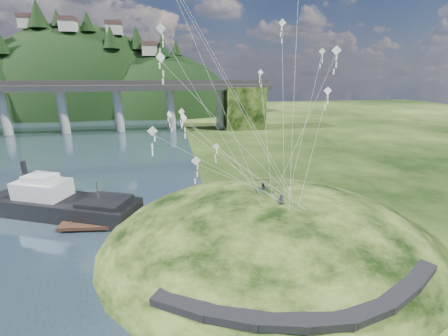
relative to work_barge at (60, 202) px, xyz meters
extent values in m
plane|color=black|center=(15.53, -12.28, -1.68)|extent=(320.00, 320.00, 0.00)
ellipsoid|color=black|center=(23.53, -10.28, -3.18)|extent=(36.00, 32.00, 13.00)
cube|color=black|center=(14.03, -20.28, 0.35)|extent=(4.32, 3.62, 0.71)
cube|color=black|center=(17.03, -21.93, 0.41)|extent=(4.10, 2.97, 0.61)
cube|color=black|center=(20.03, -22.93, 0.41)|extent=(3.85, 2.37, 0.62)
cube|color=black|center=(23.03, -23.38, 0.36)|extent=(3.62, 1.83, 0.66)
cube|color=black|center=(26.03, -23.18, 0.37)|extent=(3.82, 2.27, 0.68)
cube|color=black|center=(29.03, -22.23, 0.47)|extent=(4.11, 2.97, 0.71)
cube|color=black|center=(32.03, -20.68, 0.49)|extent=(4.26, 3.43, 0.66)
cylinder|color=gray|center=(-31.97, 57.72, 4.82)|extent=(2.60, 2.60, 13.00)
cylinder|color=gray|center=(-16.47, 57.72, 4.82)|extent=(2.60, 2.60, 13.00)
cylinder|color=gray|center=(-0.97, 57.72, 4.82)|extent=(2.60, 2.60, 13.00)
cylinder|color=gray|center=(14.53, 57.72, 4.82)|extent=(2.60, 2.60, 13.00)
cylinder|color=gray|center=(30.03, 57.72, 4.82)|extent=(2.60, 2.60, 13.00)
cube|color=black|center=(37.53, 57.72, 4.82)|extent=(12.00, 11.00, 13.00)
ellipsoid|color=black|center=(-24.47, 113.72, -7.68)|extent=(96.00, 68.00, 88.00)
ellipsoid|color=black|center=(10.53, 105.72, -11.68)|extent=(76.00, 56.00, 72.00)
cone|color=black|center=(-45.05, 93.88, 25.66)|extent=(5.29, 5.29, 6.96)
cone|color=black|center=(-34.35, 102.34, 37.56)|extent=(8.01, 8.01, 10.54)
cone|color=black|center=(-27.34, 101.78, 36.21)|extent=(4.97, 4.97, 6.54)
cone|color=black|center=(-15.88, 99.76, 35.00)|extent=(5.83, 5.83, 7.67)
cone|color=black|center=(-6.92, 94.80, 28.91)|extent=(6.47, 6.47, 8.51)
cone|color=black|center=(2.31, 101.70, 29.56)|extent=(7.13, 7.13, 9.38)
cone|color=black|center=(12.41, 96.75, 26.19)|extent=(6.56, 6.56, 8.63)
cone|color=black|center=(18.30, 102.34, 26.01)|extent=(4.88, 4.88, 6.42)
cube|color=beige|center=(-39.47, 105.72, 34.32)|extent=(6.00, 5.00, 4.00)
cube|color=brown|center=(-39.47, 105.72, 37.02)|extent=(6.40, 5.40, 1.60)
cube|color=beige|center=(-22.47, 97.72, 32.61)|extent=(6.00, 5.00, 4.00)
cube|color=brown|center=(-22.47, 97.72, 35.31)|extent=(6.40, 5.40, 1.60)
cube|color=beige|center=(-6.47, 103.72, 32.51)|extent=(6.00, 5.00, 4.00)
cube|color=brown|center=(-6.47, 103.72, 35.21)|extent=(6.40, 5.40, 1.60)
cube|color=beige|center=(7.53, 97.72, 24.21)|extent=(6.00, 5.00, 4.00)
cube|color=brown|center=(7.53, 97.72, 26.91)|extent=(6.40, 5.40, 1.60)
cube|color=black|center=(0.31, -0.14, -0.55)|extent=(19.59, 12.42, 2.26)
cube|color=silver|center=(-2.08, 0.91, 1.45)|extent=(7.10, 5.93, 2.43)
cube|color=silver|center=(-2.08, 0.91, 2.93)|extent=(4.23, 3.78, 1.04)
cube|color=black|center=(5.88, -2.57, 0.84)|extent=(6.51, 6.06, 0.52)
cylinder|color=black|center=(-4.07, 1.77, 3.97)|extent=(0.61, 0.61, 2.08)
cylinder|color=#2D2B2B|center=(5.09, -2.22, 1.97)|extent=(0.21, 0.21, 2.60)
cube|color=#341E15|center=(9.03, -4.72, -1.16)|extent=(16.20, 4.28, 0.40)
cylinder|color=#341E15|center=(2.20, -3.95, -1.45)|extent=(0.34, 0.34, 1.14)
cylinder|color=#341E15|center=(5.62, -4.34, -1.45)|extent=(0.34, 0.34, 1.14)
cylinder|color=#341E15|center=(9.03, -4.72, -1.45)|extent=(0.34, 0.34, 1.14)
cylinder|color=#341E15|center=(12.44, -5.10, -1.45)|extent=(0.34, 0.34, 1.14)
cylinder|color=#341E15|center=(15.85, -5.48, -1.45)|extent=(0.34, 0.34, 1.14)
imported|color=#252631|center=(23.97, -12.21, 4.26)|extent=(0.77, 0.56, 1.97)
imported|color=#252631|center=(23.44, -8.13, 4.06)|extent=(0.89, 0.76, 1.60)
cube|color=white|center=(28.87, -10.93, 17.22)|extent=(0.75, 0.49, 0.84)
cube|color=white|center=(28.87, -10.93, 16.62)|extent=(0.11, 0.05, 0.49)
cube|color=white|center=(28.87, -10.93, 16.01)|extent=(0.11, 0.05, 0.49)
cube|color=white|center=(28.87, -10.93, 15.41)|extent=(0.11, 0.05, 0.49)
cube|color=white|center=(27.24, -1.29, 20.83)|extent=(0.83, 0.40, 0.88)
cube|color=white|center=(27.24, -1.29, 20.20)|extent=(0.12, 0.05, 0.51)
cube|color=white|center=(27.24, -1.29, 19.57)|extent=(0.12, 0.05, 0.51)
cube|color=white|center=(27.24, -1.29, 18.95)|extent=(0.12, 0.05, 0.51)
cube|color=white|center=(15.24, -7.85, 11.20)|extent=(0.61, 0.68, 0.86)
cube|color=white|center=(15.24, -7.85, 10.59)|extent=(0.10, 0.09, 0.50)
cube|color=white|center=(15.24, -7.85, 9.97)|extent=(0.10, 0.09, 0.50)
cube|color=white|center=(15.24, -7.85, 9.36)|extent=(0.10, 0.09, 0.50)
cube|color=white|center=(13.92, -3.49, 10.94)|extent=(0.57, 0.66, 0.82)
cube|color=white|center=(13.92, -3.49, 10.36)|extent=(0.10, 0.08, 0.48)
cube|color=white|center=(13.92, -3.49, 9.77)|extent=(0.10, 0.08, 0.48)
cube|color=white|center=(13.92, -3.49, 9.19)|extent=(0.10, 0.08, 0.48)
cube|color=white|center=(13.64, -15.15, 18.12)|extent=(0.68, 0.23, 0.67)
cube|color=white|center=(13.64, -15.15, 17.63)|extent=(0.09, 0.02, 0.40)
cube|color=white|center=(13.64, -15.15, 17.14)|extent=(0.09, 0.02, 0.40)
cube|color=white|center=(13.64, -15.15, 16.65)|extent=(0.09, 0.02, 0.40)
cube|color=white|center=(12.61, -14.60, 11.17)|extent=(0.77, 0.27, 0.76)
cube|color=white|center=(12.61, -14.60, 10.61)|extent=(0.10, 0.07, 0.46)
cube|color=white|center=(12.61, -14.60, 10.05)|extent=(0.10, 0.07, 0.46)
cube|color=white|center=(12.61, -14.60, 9.49)|extent=(0.10, 0.07, 0.46)
cube|color=white|center=(19.17, -3.09, 7.02)|extent=(0.87, 0.20, 0.86)
cube|color=white|center=(19.17, -3.09, 6.41)|extent=(0.11, 0.04, 0.50)
cube|color=white|center=(19.17, -3.09, 5.80)|extent=(0.11, 0.04, 0.50)
cube|color=white|center=(19.17, -3.09, 5.18)|extent=(0.11, 0.04, 0.50)
cube|color=white|center=(15.96, -12.33, 8.07)|extent=(0.85, 0.19, 0.85)
cube|color=white|center=(15.96, -12.33, 7.46)|extent=(0.11, 0.06, 0.50)
cube|color=white|center=(15.96, -12.33, 6.85)|extent=(0.11, 0.06, 0.50)
cube|color=white|center=(15.96, -12.33, 6.25)|extent=(0.11, 0.06, 0.50)
cube|color=white|center=(29.10, -9.69, 13.67)|extent=(0.56, 0.57, 0.76)
cube|color=white|center=(29.10, -9.69, 13.13)|extent=(0.09, 0.07, 0.44)
cube|color=white|center=(29.10, -9.69, 12.60)|extent=(0.09, 0.07, 0.44)
cube|color=white|center=(29.10, -9.69, 12.06)|extent=(0.09, 0.07, 0.44)
cube|color=white|center=(30.05, -6.01, 17.48)|extent=(0.65, 0.30, 0.67)
cube|color=white|center=(30.05, -6.01, 16.99)|extent=(0.09, 0.03, 0.40)
cube|color=white|center=(30.05, -6.01, 16.50)|extent=(0.09, 0.03, 0.40)
cube|color=white|center=(30.05, -6.01, 16.01)|extent=(0.09, 0.03, 0.40)
cube|color=white|center=(13.52, -14.87, 16.32)|extent=(0.66, 0.43, 0.74)
cube|color=white|center=(13.52, -14.87, 15.79)|extent=(0.10, 0.05, 0.43)
cube|color=white|center=(13.52, -14.87, 15.26)|extent=(0.10, 0.05, 0.43)
cube|color=white|center=(13.52, -14.87, 14.73)|extent=(0.10, 0.05, 0.43)
cube|color=white|center=(15.25, -3.29, 11.22)|extent=(0.75, 0.33, 0.78)
cube|color=white|center=(15.25, -3.29, 10.66)|extent=(0.10, 0.07, 0.46)
cube|color=white|center=(15.25, -3.29, 10.10)|extent=(0.10, 0.07, 0.46)
cube|color=white|center=(15.25, -3.29, 9.54)|extent=(0.10, 0.07, 0.46)
cube|color=white|center=(24.69, -1.86, 15.39)|extent=(0.54, 0.49, 0.68)
cube|color=white|center=(24.69, -1.86, 14.90)|extent=(0.09, 0.06, 0.40)
cube|color=white|center=(24.69, -1.86, 14.41)|extent=(0.09, 0.06, 0.40)
cube|color=white|center=(24.69, -1.86, 13.92)|extent=(0.09, 0.06, 0.40)
camera|label=1|loc=(13.88, -37.19, 15.23)|focal=24.00mm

